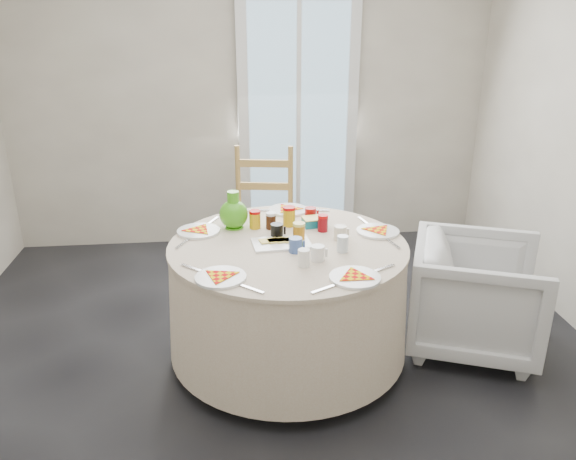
{
  "coord_description": "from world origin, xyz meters",
  "views": [
    {
      "loc": [
        -0.19,
        -2.74,
        1.91
      ],
      "look_at": [
        0.12,
        0.11,
        0.8
      ],
      "focal_mm": 35.0,
      "sensor_mm": 36.0,
      "label": 1
    }
  ],
  "objects": [
    {
      "name": "floor",
      "position": [
        0.0,
        0.0,
        0.0
      ],
      "size": [
        4.0,
        4.0,
        0.0
      ],
      "primitive_type": "plane",
      "color": "black",
      "rests_on": "ground"
    },
    {
      "name": "wall_back",
      "position": [
        0.0,
        2.0,
        1.3
      ],
      "size": [
        4.0,
        0.02,
        2.6
      ],
      "primitive_type": "cube",
      "color": "#BCB5A3",
      "rests_on": "floor"
    },
    {
      "name": "glass_door",
      "position": [
        0.4,
        1.95,
        1.05
      ],
      "size": [
        1.0,
        0.08,
        2.1
      ],
      "primitive_type": "cube",
      "color": "silver",
      "rests_on": "floor"
    },
    {
      "name": "table",
      "position": [
        0.12,
        0.11,
        0.38
      ],
      "size": [
        1.36,
        1.36,
        0.69
      ],
      "primitive_type": "cylinder",
      "color": "beige",
      "rests_on": "floor"
    },
    {
      "name": "wooden_chair",
      "position": [
        0.03,
        1.09,
        0.47
      ],
      "size": [
        0.52,
        0.51,
        1.02
      ],
      "primitive_type": null,
      "rotation": [
        0.0,
        0.0,
        -0.17
      ],
      "color": "#A17E49",
      "rests_on": "floor"
    },
    {
      "name": "armchair",
      "position": [
        1.24,
        0.09,
        0.39
      ],
      "size": [
        0.89,
        0.92,
        0.75
      ],
      "primitive_type": "imported",
      "rotation": [
        0.0,
        0.0,
        1.2
      ],
      "color": "silver",
      "rests_on": "floor"
    },
    {
      "name": "place_settings",
      "position": [
        0.12,
        0.11,
        0.77
      ],
      "size": [
        1.7,
        1.7,
        0.02
      ],
      "primitive_type": null,
      "rotation": [
        0.0,
        0.0,
        -0.32
      ],
      "color": "white",
      "rests_on": "table"
    },
    {
      "name": "jar_cluster",
      "position": [
        0.14,
        0.32,
        0.82
      ],
      "size": [
        0.49,
        0.35,
        0.13
      ],
      "primitive_type": null,
      "rotation": [
        0.0,
        0.0,
        -0.31
      ],
      "color": "#AD4B10",
      "rests_on": "table"
    },
    {
      "name": "butter_tub",
      "position": [
        0.31,
        0.37,
        0.79
      ],
      "size": [
        0.16,
        0.12,
        0.06
      ],
      "primitive_type": "cube",
      "rotation": [
        0.0,
        0.0,
        0.18
      ],
      "color": "#127385",
      "rests_on": "table"
    },
    {
      "name": "green_pitcher",
      "position": [
        -0.17,
        0.39,
        0.87
      ],
      "size": [
        0.22,
        0.22,
        0.22
      ],
      "primitive_type": null,
      "rotation": [
        0.0,
        0.0,
        0.37
      ],
      "color": "#41A319",
      "rests_on": "table"
    },
    {
      "name": "cheese_platter",
      "position": [
        0.08,
        0.1,
        0.77
      ],
      "size": [
        0.33,
        0.23,
        0.04
      ],
      "primitive_type": null,
      "rotation": [
        0.0,
        0.0,
        0.1
      ],
      "color": "silver",
      "rests_on": "table"
    },
    {
      "name": "mugs_glasses",
      "position": [
        0.25,
        0.09,
        0.81
      ],
      "size": [
        0.68,
        0.68,
        0.1
      ],
      "primitive_type": null,
      "rotation": [
        0.0,
        0.0,
        -0.34
      ],
      "color": "#AFADAC",
      "rests_on": "table"
    }
  ]
}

